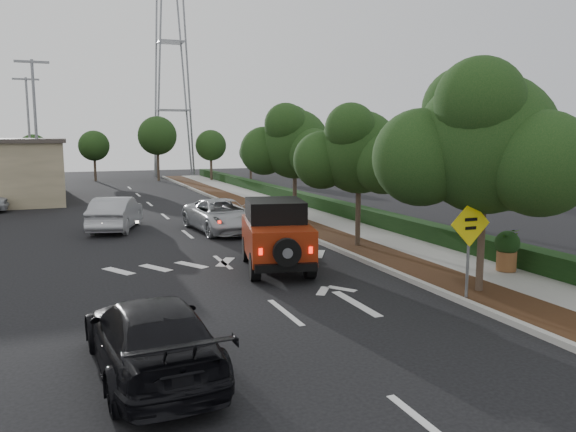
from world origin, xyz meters
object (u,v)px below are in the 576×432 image
red_jeep (275,234)px  black_suv_oncoming (151,336)px  speed_hump_sign (469,236)px  silver_suv_ahead (222,215)px

red_jeep → black_suv_oncoming: red_jeep is taller
black_suv_oncoming → red_jeep: bearing=-129.3°
speed_hump_sign → silver_suv_ahead: bearing=104.2°
silver_suv_ahead → speed_hump_sign: 13.62m
red_jeep → black_suv_oncoming: size_ratio=0.94×
red_jeep → black_suv_oncoming: (-5.08, -7.03, -0.44)m
silver_suv_ahead → black_suv_oncoming: bearing=-114.9°
black_suv_oncoming → speed_hump_sign: 8.63m
red_jeep → speed_hump_sign: bearing=-46.3°
black_suv_oncoming → silver_suv_ahead: bearing=-113.3°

